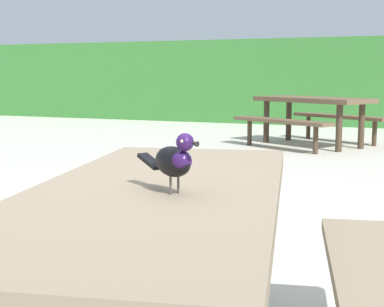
# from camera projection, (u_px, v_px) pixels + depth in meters

# --- Properties ---
(hedge_wall) EXTENTS (28.00, 1.36, 1.85)m
(hedge_wall) POSITION_uv_depth(u_px,v_px,m) (371.00, 82.00, 12.03)
(hedge_wall) COLOR #387A33
(hedge_wall) RESTS_ON ground
(picnic_table_foreground) EXTENTS (2.00, 2.02, 0.74)m
(picnic_table_foreground) POSITION_uv_depth(u_px,v_px,m) (158.00, 242.00, 1.81)
(picnic_table_foreground) COLOR #84725B
(picnic_table_foreground) RESTS_ON ground
(bird_grackle) EXTENTS (0.26, 0.17, 0.18)m
(bird_grackle) POSITION_uv_depth(u_px,v_px,m) (175.00, 160.00, 1.64)
(bird_grackle) COLOR black
(bird_grackle) RESTS_ON picnic_table_foreground
(picnic_table_mid_left) EXTENTS (2.31, 2.30, 0.74)m
(picnic_table_mid_left) POSITION_uv_depth(u_px,v_px,m) (312.00, 109.00, 8.61)
(picnic_table_mid_left) COLOR brown
(picnic_table_mid_left) RESTS_ON ground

